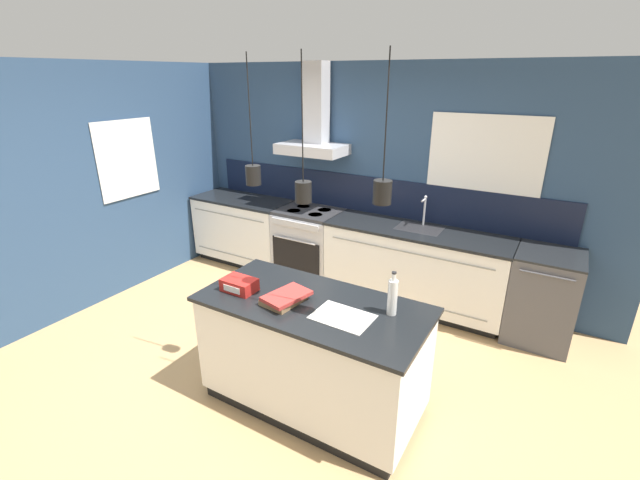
{
  "coord_description": "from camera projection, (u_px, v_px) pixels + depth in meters",
  "views": [
    {
      "loc": [
        2.0,
        -2.54,
        2.46
      ],
      "look_at": [
        0.16,
        0.58,
        1.05
      ],
      "focal_mm": 24.0,
      "sensor_mm": 36.0,
      "label": 1
    }
  ],
  "objects": [
    {
      "name": "ground_plane",
      "position": [
        272.0,
        364.0,
        3.88
      ],
      "size": [
        16.0,
        16.0,
        0.0
      ],
      "primitive_type": "plane",
      "color": "tan",
      "rests_on": "ground"
    },
    {
      "name": "wall_back",
      "position": [
        367.0,
        175.0,
        5.01
      ],
      "size": [
        5.6,
        2.39,
        2.6
      ],
      "color": "navy",
      "rests_on": "ground_plane"
    },
    {
      "name": "wall_left",
      "position": [
        139.0,
        177.0,
        5.12
      ],
      "size": [
        0.08,
        3.8,
        2.6
      ],
      "color": "navy",
      "rests_on": "ground_plane"
    },
    {
      "name": "counter_run_left",
      "position": [
        245.0,
        230.0,
        5.88
      ],
      "size": [
        1.35,
        0.64,
        0.91
      ],
      "color": "black",
      "rests_on": "ground_plane"
    },
    {
      "name": "counter_run_sink",
      "position": [
        414.0,
        267.0,
        4.73
      ],
      "size": [
        1.99,
        0.64,
        1.24
      ],
      "color": "black",
      "rests_on": "ground_plane"
    },
    {
      "name": "oven_range",
      "position": [
        309.0,
        245.0,
        5.38
      ],
      "size": [
        0.76,
        0.66,
        0.91
      ],
      "color": "#B5B5BA",
      "rests_on": "ground_plane"
    },
    {
      "name": "dishwasher",
      "position": [
        542.0,
        297.0,
        4.13
      ],
      "size": [
        0.59,
        0.65,
        0.91
      ],
      "color": "#4C4C51",
      "rests_on": "ground_plane"
    },
    {
      "name": "kitchen_island",
      "position": [
        313.0,
        354.0,
        3.27
      ],
      "size": [
        1.7,
        0.82,
        0.91
      ],
      "color": "black",
      "rests_on": "ground_plane"
    },
    {
      "name": "bottle_on_island",
      "position": [
        393.0,
        296.0,
        2.92
      ],
      "size": [
        0.07,
        0.07,
        0.32
      ],
      "color": "silver",
      "rests_on": "kitchen_island"
    },
    {
      "name": "book_stack",
      "position": [
        285.0,
        298.0,
        3.1
      ],
      "size": [
        0.29,
        0.38,
        0.07
      ],
      "color": "olive",
      "rests_on": "kitchen_island"
    },
    {
      "name": "red_supply_box",
      "position": [
        239.0,
        285.0,
        3.27
      ],
      "size": [
        0.26,
        0.18,
        0.1
      ],
      "color": "red",
      "rests_on": "kitchen_island"
    },
    {
      "name": "paper_pile",
      "position": [
        343.0,
        317.0,
        2.92
      ],
      "size": [
        0.41,
        0.3,
        0.01
      ],
      "color": "silver",
      "rests_on": "kitchen_island"
    }
  ]
}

